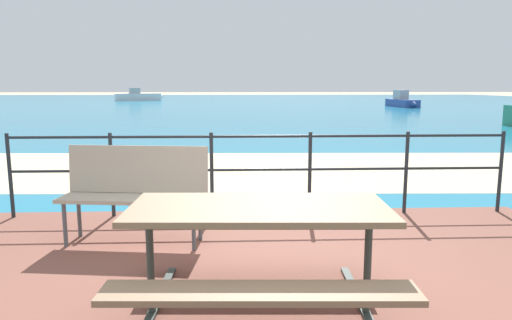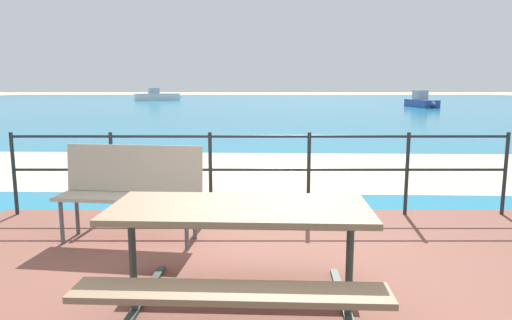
% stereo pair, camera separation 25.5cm
% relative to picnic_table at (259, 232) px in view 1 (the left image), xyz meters
% --- Properties ---
extents(ground_plane, '(240.00, 240.00, 0.00)m').
position_rel_picnic_table_xyz_m(ground_plane, '(0.15, 0.10, -0.65)').
color(ground_plane, tan).
extents(patio_paving, '(6.40, 5.20, 0.06)m').
position_rel_picnic_table_xyz_m(patio_paving, '(0.15, 0.10, -0.62)').
color(patio_paving, brown).
rests_on(patio_paving, ground).
extents(sea_water, '(90.00, 90.00, 0.01)m').
position_rel_picnic_table_xyz_m(sea_water, '(0.15, 40.10, -0.64)').
color(sea_water, teal).
rests_on(sea_water, ground).
extents(beach_strip, '(54.12, 6.17, 0.01)m').
position_rel_picnic_table_xyz_m(beach_strip, '(0.15, 5.88, -0.64)').
color(beach_strip, beige).
rests_on(beach_strip, ground).
extents(picnic_table, '(1.76, 1.60, 0.77)m').
position_rel_picnic_table_xyz_m(picnic_table, '(0.00, 0.00, 0.00)').
color(picnic_table, '#7A6047').
rests_on(picnic_table, patio_paving).
extents(park_bench, '(1.46, 0.59, 0.95)m').
position_rel_picnic_table_xyz_m(park_bench, '(-1.15, 1.60, -0.02)').
color(park_bench, tan).
rests_on(park_bench, patio_paving).
extents(railing_fence, '(5.94, 0.04, 1.00)m').
position_rel_picnic_table_xyz_m(railing_fence, '(0.15, 2.49, 0.04)').
color(railing_fence, '#1E2328').
rests_on(railing_fence, patio_paving).
extents(boat_near, '(5.32, 3.10, 1.39)m').
position_rel_picnic_table_xyz_m(boat_near, '(-10.94, 49.27, -0.18)').
color(boat_near, silver).
rests_on(boat_near, sea_water).
extents(boat_far, '(1.35, 4.65, 1.29)m').
position_rel_picnic_table_xyz_m(boat_far, '(12.83, 32.55, -0.22)').
color(boat_far, '#2D478C').
rests_on(boat_far, sea_water).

